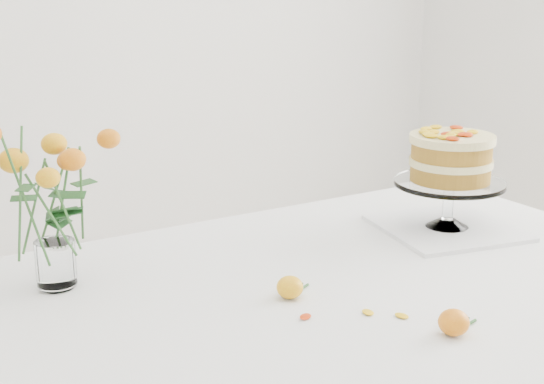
# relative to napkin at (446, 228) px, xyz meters

# --- Properties ---
(table) EXTENTS (1.43, 0.93, 0.76)m
(table) POSITION_rel_napkin_xyz_m (-0.41, -0.12, -0.09)
(table) COLOR tan
(table) RESTS_ON ground
(napkin) EXTENTS (0.33, 0.33, 0.01)m
(napkin) POSITION_rel_napkin_xyz_m (0.00, 0.00, 0.00)
(napkin) COLOR silver
(napkin) RESTS_ON table
(cake_stand) EXTENTS (0.24, 0.24, 0.22)m
(cake_stand) POSITION_rel_napkin_xyz_m (0.00, -0.00, 0.15)
(cake_stand) COLOR white
(cake_stand) RESTS_ON napkin
(rose_vase) EXTENTS (0.31, 0.31, 0.36)m
(rose_vase) POSITION_rel_napkin_xyz_m (-0.84, 0.12, 0.21)
(rose_vase) COLOR white
(rose_vase) RESTS_ON table
(loose_rose_near) EXTENTS (0.08, 0.05, 0.04)m
(loose_rose_near) POSITION_rel_napkin_xyz_m (-0.50, -0.14, 0.02)
(loose_rose_near) COLOR yellow
(loose_rose_near) RESTS_ON table
(loose_rose_far) EXTENTS (0.09, 0.05, 0.04)m
(loose_rose_far) POSITION_rel_napkin_xyz_m (-0.36, -0.39, 0.02)
(loose_rose_far) COLOR #D7600A
(loose_rose_far) RESTS_ON table
(stray_petal_a) EXTENTS (0.03, 0.02, 0.00)m
(stray_petal_a) POSITION_rel_napkin_xyz_m (-0.53, -0.22, -0.00)
(stray_petal_a) COLOR yellow
(stray_petal_a) RESTS_ON table
(stray_petal_b) EXTENTS (0.03, 0.02, 0.00)m
(stray_petal_b) POSITION_rel_napkin_xyz_m (-0.43, -0.26, -0.00)
(stray_petal_b) COLOR yellow
(stray_petal_b) RESTS_ON table
(stray_petal_c) EXTENTS (0.03, 0.02, 0.00)m
(stray_petal_c) POSITION_rel_napkin_xyz_m (-0.39, -0.30, -0.00)
(stray_petal_c) COLOR yellow
(stray_petal_c) RESTS_ON table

